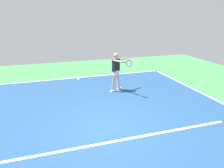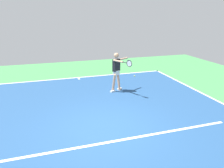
{
  "view_description": "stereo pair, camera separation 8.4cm",
  "coord_description": "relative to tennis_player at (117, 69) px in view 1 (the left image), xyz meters",
  "views": [
    {
      "loc": [
        1.63,
        5.66,
        3.43
      ],
      "look_at": [
        -0.69,
        -1.57,
        0.9
      ],
      "focal_mm": 33.74,
      "sensor_mm": 36.0,
      "label": 1
    },
    {
      "loc": [
        1.55,
        5.68,
        3.43
      ],
      "look_at": [
        -0.69,
        -1.57,
        0.9
      ],
      "focal_mm": 33.74,
      "sensor_mm": 36.0,
      "label": 2
    }
  ],
  "objects": [
    {
      "name": "ground_plane",
      "position": [
        1.4,
        3.11,
        -1.04
      ],
      "size": [
        20.37,
        20.37,
        0.0
      ],
      "primitive_type": "plane",
      "color": "#428E4C"
    },
    {
      "name": "court_surface",
      "position": [
        1.4,
        3.11,
        -1.04
      ],
      "size": [
        10.14,
        11.74,
        0.0
      ],
      "primitive_type": "cube",
      "color": "navy",
      "rests_on": "ground_plane"
    },
    {
      "name": "court_line_baseline_near",
      "position": [
        1.4,
        -2.71,
        -1.04
      ],
      "size": [
        10.14,
        0.1,
        0.01
      ],
      "primitive_type": "cube",
      "color": "white",
      "rests_on": "ground_plane"
    },
    {
      "name": "court_line_service",
      "position": [
        1.4,
        3.9,
        -1.04
      ],
      "size": [
        7.6,
        0.1,
        0.01
      ],
      "primitive_type": "cube",
      "color": "white",
      "rests_on": "ground_plane"
    },
    {
      "name": "court_line_centre_mark",
      "position": [
        1.4,
        -2.51,
        -1.04
      ],
      "size": [
        0.1,
        0.3,
        0.01
      ],
      "primitive_type": "cube",
      "color": "white",
      "rests_on": "ground_plane"
    },
    {
      "name": "tennis_player",
      "position": [
        0.0,
        0.0,
        0.0
      ],
      "size": [
        1.0,
        1.39,
        1.8
      ],
      "rotation": [
        0.0,
        0.0,
        0.48
      ],
      "color": "tan",
      "rests_on": "ground_plane"
    },
    {
      "name": "tennis_ball_far_corner",
      "position": [
        -1.73,
        -1.95,
        -1.01
      ],
      "size": [
        0.07,
        0.07,
        0.07
      ],
      "primitive_type": "sphere",
      "color": "yellow",
      "rests_on": "ground_plane"
    }
  ]
}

